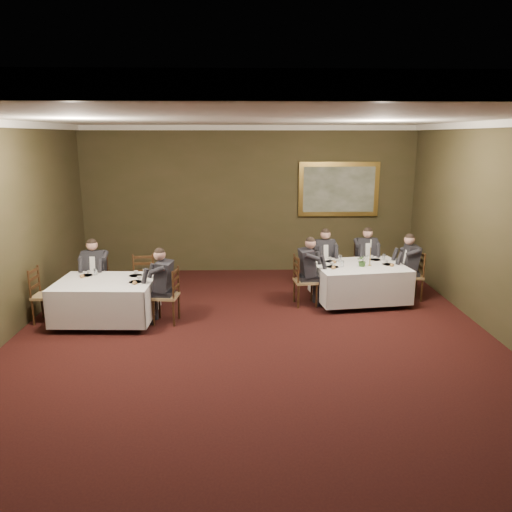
{
  "coord_description": "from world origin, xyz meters",
  "views": [
    {
      "loc": [
        -0.18,
        -7.0,
        3.25
      ],
      "look_at": [
        0.07,
        1.71,
        1.15
      ],
      "focal_mm": 35.0,
      "sensor_mm": 36.0,
      "label": 1
    }
  ],
  "objects_px": {
    "chair_sec_endright": "(167,307)",
    "diner_sec_endright": "(166,295)",
    "chair_main_backright": "(364,275)",
    "chair_main_endright": "(411,286)",
    "diner_main_endleft": "(305,280)",
    "diner_main_backright": "(365,265)",
    "chair_sec_backleft": "(97,292)",
    "painting": "(339,189)",
    "table_main": "(359,280)",
    "diner_sec_backleft": "(96,281)",
    "chair_main_endleft": "(305,291)",
    "chair_sec_backright": "(143,292)",
    "centerpiece": "(363,260)",
    "chair_sec_endleft": "(47,306)",
    "chair_main_backleft": "(323,277)",
    "diner_main_endright": "(411,275)",
    "table_second": "(106,298)",
    "diner_main_backleft": "(323,267)",
    "candlestick": "(370,256)"
  },
  "relations": [
    {
      "from": "table_second",
      "to": "chair_sec_endleft",
      "type": "distance_m",
      "value": 1.09
    },
    {
      "from": "chair_main_endright",
      "to": "chair_main_backright",
      "type": "bearing_deg",
      "value": 45.59
    },
    {
      "from": "chair_main_backleft",
      "to": "diner_sec_backleft",
      "type": "height_order",
      "value": "diner_sec_backleft"
    },
    {
      "from": "chair_main_endleft",
      "to": "chair_sec_backleft",
      "type": "relative_size",
      "value": 1.0
    },
    {
      "from": "candlestick",
      "to": "chair_sec_backright",
      "type": "bearing_deg",
      "value": -178.99
    },
    {
      "from": "chair_sec_backleft",
      "to": "painting",
      "type": "height_order",
      "value": "painting"
    },
    {
      "from": "chair_sec_backleft",
      "to": "diner_main_endleft",
      "type": "bearing_deg",
      "value": 178.27
    },
    {
      "from": "painting",
      "to": "chair_sec_backright",
      "type": "bearing_deg",
      "value": -148.93
    },
    {
      "from": "diner_main_endleft",
      "to": "chair_main_endright",
      "type": "xyz_separation_m",
      "value": [
        2.2,
        0.29,
        -0.23
      ]
    },
    {
      "from": "chair_main_endleft",
      "to": "diner_main_backright",
      "type": "bearing_deg",
      "value": 120.46
    },
    {
      "from": "chair_sec_backleft",
      "to": "chair_sec_endleft",
      "type": "height_order",
      "value": "same"
    },
    {
      "from": "chair_sec_backright",
      "to": "table_second",
      "type": "bearing_deg",
      "value": 56.3
    },
    {
      "from": "diner_main_endright",
      "to": "diner_sec_endright",
      "type": "height_order",
      "value": "same"
    },
    {
      "from": "diner_main_endleft",
      "to": "diner_main_backright",
      "type": "bearing_deg",
      "value": 120.64
    },
    {
      "from": "table_main",
      "to": "chair_main_endright",
      "type": "height_order",
      "value": "chair_main_endright"
    },
    {
      "from": "diner_sec_endright",
      "to": "centerpiece",
      "type": "relative_size",
      "value": 5.34
    },
    {
      "from": "diner_main_backright",
      "to": "diner_sec_backleft",
      "type": "relative_size",
      "value": 1.0
    },
    {
      "from": "table_main",
      "to": "chair_sec_backleft",
      "type": "bearing_deg",
      "value": -179.06
    },
    {
      "from": "diner_main_backright",
      "to": "centerpiece",
      "type": "relative_size",
      "value": 5.34
    },
    {
      "from": "diner_main_endleft",
      "to": "chair_sec_endleft",
      "type": "height_order",
      "value": "diner_main_endleft"
    },
    {
      "from": "chair_sec_backleft",
      "to": "diner_sec_backleft",
      "type": "bearing_deg",
      "value": 90.0
    },
    {
      "from": "diner_sec_backleft",
      "to": "chair_main_endleft",
      "type": "bearing_deg",
      "value": 178.42
    },
    {
      "from": "diner_main_backleft",
      "to": "diner_sec_backleft",
      "type": "relative_size",
      "value": 1.0
    },
    {
      "from": "table_second",
      "to": "chair_main_endleft",
      "type": "relative_size",
      "value": 1.75
    },
    {
      "from": "chair_sec_backleft",
      "to": "chair_sec_endright",
      "type": "bearing_deg",
      "value": 147.21
    },
    {
      "from": "diner_main_endright",
      "to": "diner_sec_endright",
      "type": "xyz_separation_m",
      "value": [
        -4.78,
        -1.16,
        0.0
      ]
    },
    {
      "from": "diner_sec_backleft",
      "to": "chair_sec_endright",
      "type": "bearing_deg",
      "value": 147.53
    },
    {
      "from": "chair_main_backright",
      "to": "centerpiece",
      "type": "xyz_separation_m",
      "value": [
        -0.32,
        -1.06,
        0.61
      ]
    },
    {
      "from": "chair_sec_backright",
      "to": "diner_sec_endright",
      "type": "xyz_separation_m",
      "value": [
        0.58,
        -0.9,
        0.23
      ]
    },
    {
      "from": "diner_main_backright",
      "to": "chair_main_endleft",
      "type": "xyz_separation_m",
      "value": [
        -1.45,
        -1.1,
        -0.23
      ]
    },
    {
      "from": "diner_sec_backleft",
      "to": "table_main",
      "type": "bearing_deg",
      "value": -179.78
    },
    {
      "from": "diner_main_backleft",
      "to": "diner_sec_backleft",
      "type": "height_order",
      "value": "same"
    },
    {
      "from": "diner_main_endleft",
      "to": "centerpiece",
      "type": "distance_m",
      "value": 1.18
    },
    {
      "from": "chair_main_backright",
      "to": "chair_main_endright",
      "type": "height_order",
      "value": "same"
    },
    {
      "from": "chair_main_backright",
      "to": "chair_main_endleft",
      "type": "height_order",
      "value": "same"
    },
    {
      "from": "table_second",
      "to": "chair_sec_backright",
      "type": "bearing_deg",
      "value": 60.24
    },
    {
      "from": "chair_sec_endright",
      "to": "diner_sec_endright",
      "type": "bearing_deg",
      "value": 90.0
    },
    {
      "from": "chair_main_backleft",
      "to": "diner_main_endright",
      "type": "distance_m",
      "value": 1.83
    },
    {
      "from": "centerpiece",
      "to": "chair_main_endleft",
      "type": "bearing_deg",
      "value": -177.69
    },
    {
      "from": "diner_main_backleft",
      "to": "chair_sec_backleft",
      "type": "height_order",
      "value": "diner_main_backleft"
    },
    {
      "from": "chair_sec_endleft",
      "to": "centerpiece",
      "type": "bearing_deg",
      "value": 100.28
    },
    {
      "from": "table_second",
      "to": "candlestick",
      "type": "height_order",
      "value": "candlestick"
    },
    {
      "from": "centerpiece",
      "to": "chair_sec_endleft",
      "type": "bearing_deg",
      "value": -171.93
    },
    {
      "from": "painting",
      "to": "diner_main_endright",
      "type": "bearing_deg",
      "value": -64.62
    },
    {
      "from": "chair_sec_endleft",
      "to": "table_second",
      "type": "bearing_deg",
      "value": 89.97
    },
    {
      "from": "chair_sec_endright",
      "to": "chair_main_endleft",
      "type": "bearing_deg",
      "value": -64.28
    },
    {
      "from": "chair_main_endleft",
      "to": "chair_sec_backleft",
      "type": "height_order",
      "value": "same"
    },
    {
      "from": "chair_main_backleft",
      "to": "chair_sec_endleft",
      "type": "relative_size",
      "value": 1.0
    },
    {
      "from": "chair_sec_backleft",
      "to": "chair_sec_backright",
      "type": "height_order",
      "value": "same"
    },
    {
      "from": "chair_main_backleft",
      "to": "centerpiece",
      "type": "distance_m",
      "value": 1.27
    }
  ]
}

